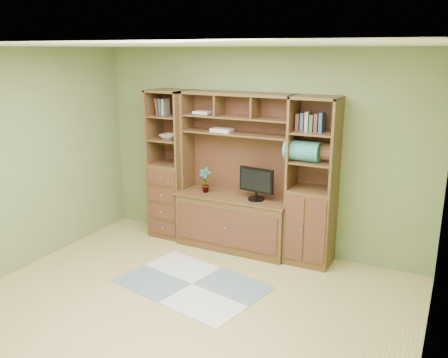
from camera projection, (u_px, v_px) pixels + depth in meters
The scene contains 11 objects.
room at pixel (174, 190), 4.42m from camera, with size 4.60×4.10×2.64m.
center_hutch at pixel (234, 174), 6.08m from camera, with size 1.54×0.53×2.05m, color #53361D.
left_tower at pixel (170, 165), 6.55m from camera, with size 0.50×0.45×2.05m, color #53361D.
right_tower at pixel (312, 183), 5.67m from camera, with size 0.55×0.45×2.05m, color #53361D.
rug at pixel (192, 284), 5.35m from camera, with size 1.57×1.05×0.01m, color #A6ACAB.
monitor at pixel (256, 178), 5.91m from camera, with size 0.47×0.21×0.57m, color black.
orchid at pixel (205, 180), 6.26m from camera, with size 0.18×0.12×0.34m, color #A85039.
magazines at pixel (222, 130), 6.11m from camera, with size 0.27×0.19×0.04m, color beige.
bowl at pixel (169, 137), 6.44m from camera, with size 0.24×0.24×0.06m, color beige.
blanket_teal at pixel (302, 151), 5.58m from camera, with size 0.42×0.24×0.24m, color #2F7D75.
blanket_red at pixel (319, 151), 5.62m from camera, with size 0.39×0.22×0.22m, color brown.
Camera 1 is at (2.32, -3.57, 2.56)m, focal length 38.00 mm.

